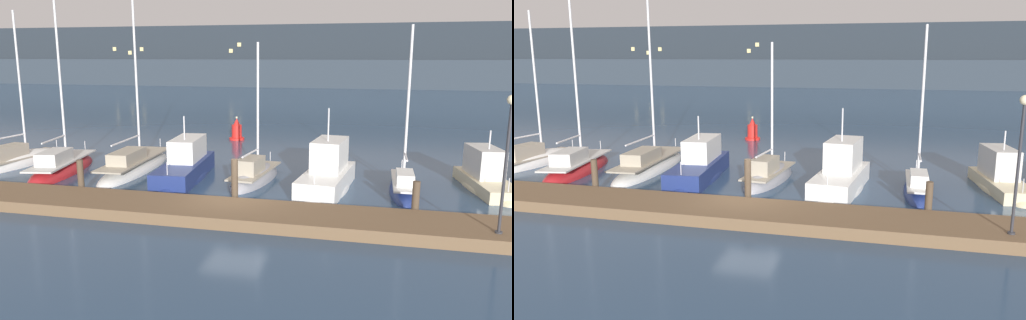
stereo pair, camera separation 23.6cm
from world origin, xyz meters
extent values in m
plane|color=navy|center=(0.00, 0.00, 0.00)|extent=(400.00, 400.00, 0.00)
cube|color=brown|center=(0.00, -1.52, 0.23)|extent=(38.64, 2.80, 0.45)
cylinder|color=#4C3D2D|center=(-7.21, 0.13, 0.81)|extent=(0.28, 0.28, 1.61)
cylinder|color=#4C3D2D|center=(0.00, 0.13, 1.00)|extent=(0.28, 0.28, 2.00)
cylinder|color=#4C3D2D|center=(7.21, 0.13, 0.75)|extent=(0.28, 0.28, 1.49)
ellipsoid|color=white|center=(-14.27, 4.92, 0.00)|extent=(2.36, 6.80, 1.57)
cube|color=#A39984|center=(-14.27, 4.92, 0.47)|extent=(1.98, 5.71, 0.08)
cube|color=#A39984|center=(-14.35, 4.13, 0.88)|extent=(1.23, 2.22, 0.75)
cylinder|color=silver|center=(-14.22, 5.45, 4.55)|extent=(0.12, 0.12, 8.17)
cylinder|color=silver|center=(-14.38, 3.90, 1.72)|extent=(0.40, 3.11, 0.09)
cylinder|color=silver|center=(-13.97, 7.97, 0.72)|extent=(0.04, 0.04, 0.50)
ellipsoid|color=red|center=(-10.77, 3.88, 0.00)|extent=(3.10, 7.22, 1.43)
cube|color=silver|center=(-10.77, 3.88, 0.65)|extent=(2.61, 6.07, 0.08)
cube|color=silver|center=(-10.61, 3.05, 1.01)|extent=(1.50, 2.41, 0.64)
cylinder|color=silver|center=(-10.87, 4.43, 5.05)|extent=(0.12, 0.12, 8.81)
cylinder|color=silver|center=(-10.63, 3.14, 1.92)|extent=(0.57, 2.60, 0.09)
cylinder|color=silver|center=(-11.36, 7.05, 0.90)|extent=(0.04, 0.04, 0.50)
ellipsoid|color=white|center=(-7.14, 5.22, 0.00)|extent=(2.38, 8.42, 1.18)
cube|color=#A39984|center=(-7.14, 5.22, 0.64)|extent=(2.00, 7.07, 0.08)
cube|color=#A39984|center=(-7.08, 4.22, 0.98)|extent=(1.28, 2.73, 0.60)
cylinder|color=silver|center=(-7.18, 5.88, 5.76)|extent=(0.12, 0.12, 10.25)
cylinder|color=silver|center=(-7.08, 4.19, 1.84)|extent=(0.30, 3.38, 0.09)
cylinder|color=silver|center=(-7.38, 9.03, 0.89)|extent=(0.04, 0.04, 0.50)
ellipsoid|color=navy|center=(-3.81, 4.09, 0.00)|extent=(2.64, 6.99, 1.22)
cube|color=navy|center=(-3.81, 4.09, 0.44)|extent=(2.42, 6.29, 0.87)
cube|color=silver|center=(-3.88, 4.77, 1.44)|extent=(1.62, 3.12, 1.14)
cube|color=black|center=(-4.02, 6.13, 1.61)|extent=(1.18, 0.36, 0.51)
cylinder|color=silver|center=(-3.82, 4.23, 2.60)|extent=(0.07, 0.07, 1.18)
cylinder|color=silver|center=(-3.51, 1.24, 1.17)|extent=(0.04, 0.04, 0.60)
ellipsoid|color=gray|center=(-0.21, 4.52, 0.00)|extent=(2.13, 5.73, 1.47)
cube|color=#A39984|center=(-0.21, 4.52, 0.50)|extent=(1.79, 4.81, 0.08)
cube|color=#A39984|center=(-0.28, 3.85, 0.92)|extent=(1.13, 1.87, 0.75)
cylinder|color=silver|center=(-0.17, 4.97, 3.66)|extent=(0.12, 0.12, 6.32)
cylinder|color=silver|center=(-0.28, 3.85, 1.54)|extent=(0.30, 2.24, 0.09)
cylinder|color=silver|center=(0.03, 7.08, 0.75)|extent=(0.04, 0.04, 0.50)
ellipsoid|color=white|center=(3.46, 3.55, 0.00)|extent=(2.63, 6.12, 1.27)
cube|color=white|center=(3.46, 3.55, 0.45)|extent=(2.40, 5.51, 0.89)
cube|color=silver|center=(3.53, 4.14, 1.60)|extent=(1.63, 2.75, 1.42)
cube|color=black|center=(3.66, 5.33, 1.82)|extent=(1.21, 0.40, 0.63)
cylinder|color=silver|center=(3.48, 3.67, 3.07)|extent=(0.07, 0.07, 1.52)
cylinder|color=silver|center=(3.19, 1.07, 1.19)|extent=(0.04, 0.04, 0.60)
ellipsoid|color=navy|center=(6.96, 4.00, 0.00)|extent=(1.24, 5.17, 1.12)
cube|color=silver|center=(6.96, 4.00, 0.55)|extent=(1.04, 4.34, 0.08)
cube|color=silver|center=(6.96, 3.38, 0.85)|extent=(0.74, 1.65, 0.52)
cylinder|color=silver|center=(6.96, 4.41, 4.03)|extent=(0.12, 0.12, 6.97)
cylinder|color=silver|center=(6.96, 3.50, 1.76)|extent=(0.09, 1.81, 0.09)
cylinder|color=silver|center=(6.96, 6.37, 0.80)|extent=(0.04, 0.04, 0.50)
ellipsoid|color=beige|center=(10.77, 5.36, 0.00)|extent=(2.56, 5.90, 1.04)
cube|color=beige|center=(10.77, 5.36, 0.28)|extent=(2.33, 5.31, 0.56)
cube|color=silver|center=(10.68, 5.92, 1.25)|extent=(1.53, 2.66, 1.37)
cube|color=black|center=(10.50, 7.05, 1.45)|extent=(1.05, 0.42, 0.61)
cylinder|color=silver|center=(10.75, 5.47, 2.36)|extent=(0.07, 0.07, 0.87)
cylinder|color=silver|center=(11.14, 2.99, 0.86)|extent=(0.04, 0.04, 0.60)
cylinder|color=red|center=(-4.49, 16.28, 0.08)|extent=(1.12, 1.12, 0.16)
cylinder|color=red|center=(-4.49, 16.28, 0.64)|extent=(0.75, 0.75, 0.95)
cone|color=red|center=(-4.49, 16.28, 1.36)|extent=(0.52, 0.52, 0.50)
sphere|color=#F9EAB7|center=(-4.49, 16.28, 1.66)|extent=(0.16, 0.16, 0.16)
cylinder|color=#2D2D33|center=(9.70, -2.14, 0.48)|extent=(0.24, 0.24, 0.06)
cylinder|color=#2D2D33|center=(9.70, -2.14, 2.60)|extent=(0.10, 0.10, 4.18)
sphere|color=#F9EAB7|center=(9.70, -2.14, 4.83)|extent=(0.32, 0.32, 0.32)
cube|color=#232B33|center=(0.00, 91.87, 6.19)|extent=(240.00, 16.00, 12.38)
cube|color=#2C363F|center=(-17.32, 81.87, 2.70)|extent=(144.00, 10.00, 5.40)
cube|color=#F4DB8C|center=(-51.87, 83.82, 7.56)|extent=(0.80, 0.10, 0.80)
cube|color=#F4DB8C|center=(-12.14, 83.82, 4.41)|extent=(0.80, 0.10, 0.80)
cube|color=#F4DB8C|center=(-48.15, 83.82, 6.75)|extent=(0.80, 0.10, 0.80)
cube|color=#F4DB8C|center=(-24.86, 83.82, 7.10)|extent=(0.80, 0.10, 0.80)
cube|color=#F4DB8C|center=(-45.30, 83.82, 7.50)|extent=(0.80, 0.10, 0.80)
cube|color=#F4DB8C|center=(-59.91, 83.82, 4.09)|extent=(0.80, 0.10, 0.80)
cube|color=#F4DB8C|center=(-23.04, 83.82, 8.37)|extent=(0.80, 0.10, 0.80)
camera|label=1|loc=(5.60, -19.17, 6.19)|focal=35.00mm
camera|label=2|loc=(5.83, -19.11, 6.19)|focal=35.00mm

